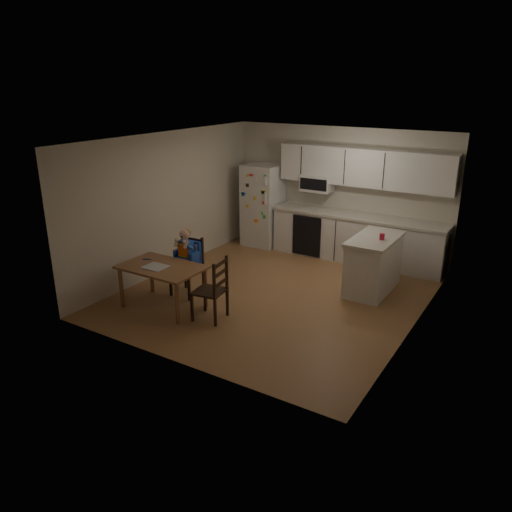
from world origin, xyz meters
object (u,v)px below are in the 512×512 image
Objects in this scene: chair_booster at (188,254)px; dining_table at (162,272)px; chair_side at (215,286)px; kitchen_island at (373,264)px; refrigerator at (263,205)px; red_cup at (382,237)px.

dining_table is at bearing -90.23° from chair_booster.
chair_booster reaches higher than chair_side.
kitchen_island is 1.33× the size of chair_side.
kitchen_island is 2.75m from chair_side.
dining_table is at bearing -137.46° from kitchen_island.
kitchen_island is at bearing 33.68° from chair_booster.
refrigerator is 1.79× the size of chair_side.
refrigerator is 2.91m from chair_booster.
dining_table is 1.12× the size of chair_booster.
chair_side is (0.94, 0.06, -0.05)m from dining_table.
refrigerator reaches higher than chair_side.
red_cup is at bearing 31.35° from chair_booster.
chair_side is (-1.70, -2.18, -0.44)m from red_cup.
kitchen_island is 0.53m from red_cup.
refrigerator is 16.99× the size of red_cup.
chair_booster reaches higher than dining_table.
chair_booster is 1.18× the size of chair_side.
dining_table is at bearing -84.78° from refrigerator.
chair_side reaches higher than dining_table.
chair_booster is at bearing 90.02° from dining_table.
chair_side is (0.94, -0.55, -0.14)m from chair_booster.
chair_booster is (0.32, -2.89, -0.17)m from refrigerator.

